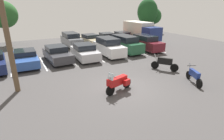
{
  "coord_description": "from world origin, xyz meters",
  "views": [
    {
      "loc": [
        -5.7,
        -9.03,
        5.11
      ],
      "look_at": [
        -0.23,
        1.19,
        0.95
      ],
      "focal_mm": 28.68,
      "sensor_mm": 36.0,
      "label": 1
    }
  ],
  "objects": [
    {
      "name": "tree_left",
      "position": [
        15.58,
        17.4,
        4.14
      ],
      "size": [
        3.57,
        3.57,
        6.34
      ],
      "color": "#4C3823",
      "rests_on": "ground"
    },
    {
      "name": "car_white",
      "position": [
        3.03,
        8.09,
        0.92
      ],
      "size": [
        1.93,
        4.85,
        1.88
      ],
      "color": "white",
      "rests_on": "ground"
    },
    {
      "name": "car_charcoal",
      "position": [
        -2.43,
        8.44,
        0.71
      ],
      "size": [
        2.14,
        4.78,
        1.48
      ],
      "color": "#38383D",
      "rests_on": "ground"
    },
    {
      "name": "car_far_tan",
      "position": [
        6.05,
        14.35,
        0.69
      ],
      "size": [
        2.17,
        4.39,
        1.42
      ],
      "color": "tan",
      "rests_on": "ground"
    },
    {
      "name": "utility_pole",
      "position": [
        -6.14,
        2.89,
        3.89
      ],
      "size": [
        0.86,
        1.69,
        7.55
      ],
      "color": "brown",
      "rests_on": "ground"
    },
    {
      "name": "car_blue",
      "position": [
        -5.23,
        8.52,
        0.66
      ],
      "size": [
        1.89,
        4.8,
        1.36
      ],
      "color": "#2D519E",
      "rests_on": "ground"
    },
    {
      "name": "motorcycle_touring",
      "position": [
        -0.57,
        -0.25,
        0.66
      ],
      "size": [
        2.13,
        1.05,
        1.42
      ],
      "color": "black",
      "rests_on": "ground"
    },
    {
      "name": "car_far_red",
      "position": [
        8.7,
        14.49,
        0.7
      ],
      "size": [
        2.05,
        4.3,
        1.42
      ],
      "color": "maroon",
      "rests_on": "ground"
    },
    {
      "name": "car_far_champagne",
      "position": [
        3.39,
        14.24,
        0.68
      ],
      "size": [
        2.19,
        4.8,
        1.42
      ],
      "color": "#C1B289",
      "rests_on": "ground"
    },
    {
      "name": "car_silver",
      "position": [
        0.21,
        7.92,
        0.73
      ],
      "size": [
        2.14,
        4.6,
        1.52
      ],
      "color": "#B7B7BC",
      "rests_on": "ground"
    },
    {
      "name": "parking_stripes",
      "position": [
        -1.2,
        8.23,
        0.0
      ],
      "size": [
        21.34,
        4.8,
        0.01
      ],
      "color": "silver",
      "rests_on": "ground"
    },
    {
      "name": "motorcycle_third",
      "position": [
        4.77,
        -1.54,
        0.54
      ],
      "size": [
        1.03,
        1.99,
        1.24
      ],
      "color": "black",
      "rests_on": "ground"
    },
    {
      "name": "box_truck",
      "position": [
        11.37,
        13.5,
        1.5
      ],
      "size": [
        2.45,
        6.73,
        2.82
      ],
      "color": "navy",
      "rests_on": "ground"
    },
    {
      "name": "car_far_grey",
      "position": [
        0.74,
        14.61,
        0.9
      ],
      "size": [
        1.8,
        4.73,
        1.78
      ],
      "color": "slate",
      "rests_on": "ground"
    },
    {
      "name": "tree_rear",
      "position": [
        19.11,
        19.59,
        3.2
      ],
      "size": [
        2.78,
        2.78,
        4.72
      ],
      "color": "#4C3823",
      "rests_on": "ground"
    },
    {
      "name": "ground",
      "position": [
        0.0,
        0.0,
        -0.05
      ],
      "size": [
        44.0,
        44.0,
        0.1
      ],
      "primitive_type": "cube",
      "color": "#423F3F"
    },
    {
      "name": "tree_far_left",
      "position": [
        -6.8,
        19.29,
        4.04
      ],
      "size": [
        3.68,
        3.68,
        5.81
      ],
      "color": "#4C3823",
      "rests_on": "ground"
    },
    {
      "name": "car_green",
      "position": [
        5.37,
        8.41,
        0.96
      ],
      "size": [
        2.06,
        4.93,
        1.91
      ],
      "color": "#235638",
      "rests_on": "ground"
    },
    {
      "name": "car_maroon",
      "position": [
        8.21,
        8.15,
        0.88
      ],
      "size": [
        1.95,
        4.91,
        1.77
      ],
      "color": "maroon",
      "rests_on": "ground"
    },
    {
      "name": "motorcycle_second",
      "position": [
        4.89,
        1.46,
        0.6
      ],
      "size": [
        1.38,
        1.95,
        1.32
      ],
      "color": "black",
      "rests_on": "ground"
    }
  ]
}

